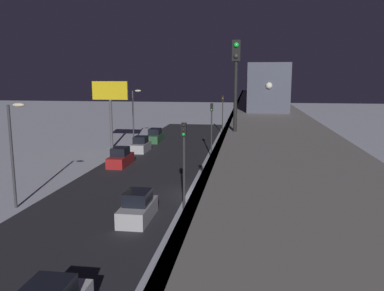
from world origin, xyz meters
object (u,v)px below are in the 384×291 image
at_px(commercial_billboard, 110,97).
at_px(sedan_silver_2, 138,208).
at_px(sedan_red, 120,158).
at_px(subway_train, 257,82).
at_px(rail_signal, 236,70).
at_px(traffic_light_far, 223,109).
at_px(sedan_silver, 141,145).
at_px(sedan_green, 155,136).
at_px(traffic_light_mid, 212,122).
at_px(traffic_light_near, 184,155).

bearing_deg(commercial_billboard, sedan_silver_2, 113.05).
bearing_deg(sedan_red, subway_train, -121.82).
distance_m(rail_signal, traffic_light_far, 48.80).
height_order(rail_signal, sedan_silver_2, rail_signal).
relative_size(sedan_silver, commercial_billboard, 0.45).
height_order(subway_train, sedan_red, subway_train).
height_order(sedan_green, traffic_light_mid, traffic_light_mid).
height_order(rail_signal, traffic_light_near, rail_signal).
relative_size(subway_train, traffic_light_mid, 11.57).
bearing_deg(commercial_billboard, rail_signal, 118.43).
relative_size(traffic_light_near, traffic_light_mid, 1.00).
relative_size(sedan_silver, traffic_light_far, 0.63).
bearing_deg(traffic_light_near, traffic_light_mid, -90.00).
relative_size(rail_signal, sedan_red, 0.92).
distance_m(traffic_light_mid, traffic_light_far, 20.19).
bearing_deg(sedan_silver_2, rail_signal, -45.18).
distance_m(sedan_green, traffic_light_mid, 14.12).
height_order(sedan_silver_2, sedan_red, same).
distance_m(sedan_red, traffic_light_mid, 11.55).
xyz_separation_m(sedan_green, traffic_light_mid, (-9.30, 10.07, 3.40)).
bearing_deg(traffic_light_near, sedan_silver, -67.46).
distance_m(sedan_red, traffic_light_far, 27.94).
bearing_deg(traffic_light_far, traffic_light_near, 90.00).
bearing_deg(sedan_green, sedan_silver, 90.00).
bearing_deg(subway_train, traffic_light_mid, 72.84).
xyz_separation_m(sedan_red, commercial_billboard, (4.53, -10.04, 6.03)).
bearing_deg(rail_signal, subway_train, -92.38).
bearing_deg(commercial_billboard, traffic_light_mid, 163.49).
height_order(sedan_silver_2, traffic_light_mid, traffic_light_mid).
bearing_deg(traffic_light_near, sedan_green, -72.91).
bearing_deg(sedan_silver, sedan_green, -90.00).
xyz_separation_m(rail_signal, traffic_light_near, (3.64, -7.98, -5.51)).
height_order(sedan_green, traffic_light_far, traffic_light_far).
xyz_separation_m(sedan_silver_2, commercial_billboard, (10.93, -25.69, 6.03)).
distance_m(sedan_silver, traffic_light_mid, 10.15).
distance_m(rail_signal, sedan_green, 41.34).
height_order(subway_train, commercial_billboard, subway_train).
distance_m(sedan_green, traffic_light_far, 14.16).
distance_m(subway_train, sedan_silver, 23.10).
bearing_deg(rail_signal, commercial_billboard, -61.57).
relative_size(sedan_silver_2, traffic_light_near, 0.64).
bearing_deg(sedan_silver, traffic_light_mid, 166.56).
height_order(sedan_silver_2, traffic_light_far, traffic_light_far).
height_order(subway_train, traffic_light_far, subway_train).
height_order(traffic_light_near, traffic_light_mid, same).
height_order(traffic_light_far, commercial_billboard, commercial_billboard).
distance_m(rail_signal, traffic_light_near, 10.36).
xyz_separation_m(rail_signal, commercial_billboard, (17.47, -32.27, -2.88)).
relative_size(traffic_light_near, traffic_light_far, 1.00).
distance_m(sedan_silver, traffic_light_far, 20.51).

